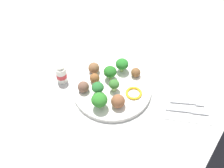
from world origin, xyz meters
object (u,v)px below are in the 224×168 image
Objects in this scene: pepper_ring_mid_left at (134,93)px; napkin at (187,107)px; meatball_front_right at (94,68)px; meatball_mid_left at (83,87)px; plate at (112,89)px; broccoli_floret_back_left at (114,85)px; broccoli_floret_mid_right at (99,100)px; meatball_near_rim at (95,78)px; broccoli_floret_center at (110,72)px; fork at (189,102)px; knife at (189,111)px; broccoli_floret_near_rim at (98,88)px; meatball_front_left at (118,101)px; yogurt_bottle at (61,74)px; meatball_center at (136,72)px; broccoli_floret_front_left at (122,64)px.

pepper_ring_mid_left is 0.34× the size of napkin.
meatball_front_right reaches higher than meatball_mid_left.
meatball_mid_left is (-0.10, -0.03, 0.03)m from plate.
plate is 0.04m from broccoli_floret_back_left.
broccoli_floret_mid_right is 1.70× the size of meatball_near_rim.
meatball_near_rim is 0.62× the size of pepper_ring_mid_left.
broccoli_floret_center is 0.29m from fork.
broccoli_floret_center is 0.30m from knife.
broccoli_floret_near_rim reaches higher than meatball_front_left.
meatball_front_left reaches higher than napkin.
meatball_near_rim is at bearing 174.10° from fork.
yogurt_bottle is (-0.20, 0.03, -0.01)m from broccoli_floret_back_left.
broccoli_floret_mid_right reaches higher than fork.
yogurt_bottle is (-0.18, -0.02, -0.02)m from broccoli_floret_center.
broccoli_floret_center is 0.13m from meatball_front_left.
knife is at bearing -11.90° from meatball_near_rim.
meatball_center is (0.12, 0.10, -0.01)m from broccoli_floret_near_rim.
broccoli_floret_mid_right reaches higher than napkin.
broccoli_floret_mid_right is at bearing -165.95° from fork.
knife is at bearing -10.63° from pepper_ring_mid_left.
fork is (0.20, -0.09, -0.03)m from meatball_center.
broccoli_floret_center is 0.06m from meatball_near_rim.
meatball_front_left is at bearing -19.47° from meatball_mid_left.
meatball_center is at bearing 41.10° from broccoli_floret_near_rim.
broccoli_floret_mid_right reaches higher than knife.
napkin is (0.33, -0.05, -0.03)m from meatball_near_rim.
meatball_near_rim is 0.12m from yogurt_bottle.
broccoli_floret_back_left reaches higher than knife.
broccoli_floret_front_left is at bearing 81.95° from broccoli_floret_back_left.
meatball_mid_left is (-0.05, 0.00, -0.01)m from broccoli_floret_near_rim.
meatball_center is 0.15m from meatball_front_left.
fork is (0.29, -0.06, -0.04)m from broccoli_floret_center.
broccoli_floret_center is at bearing 164.53° from napkin.
plate is 0.08m from pepper_ring_mid_left.
yogurt_bottle is at bearing 171.82° from broccoli_floret_back_left.
broccoli_floret_near_rim is 1.42× the size of meatball_center.
meatball_mid_left is at bearing -27.17° from yogurt_bottle.
broccoli_floret_back_left is 0.63× the size of yogurt_bottle.
plate is at bearing 16.78° from meatball_mid_left.
broccoli_floret_front_left reaches higher than broccoli_floret_near_rim.
meatball_center is at bearing 30.17° from meatball_mid_left.
broccoli_floret_front_left is at bearing 50.95° from broccoli_floret_center.
meatball_near_rim reaches higher than knife.
napkin is (0.18, -0.02, -0.02)m from pepper_ring_mid_left.
broccoli_floret_center is 0.72× the size of yogurt_bottle.
broccoli_floret_center is 0.90× the size of broccoli_floret_mid_right.
broccoli_floret_near_rim is at bearing -171.75° from pepper_ring_mid_left.
plate is at bearing 113.55° from meatball_front_left.
meatball_front_left is (0.03, -0.07, 0.03)m from plate.
plate is 0.10m from meatball_mid_left.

